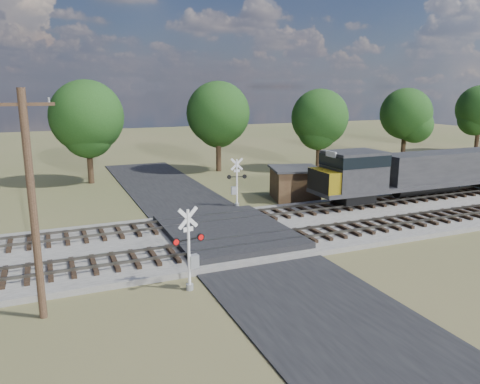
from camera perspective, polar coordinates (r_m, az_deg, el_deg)
name	(u,v)px	position (r m, az deg, el deg)	size (l,w,h in m)	color
ground	(230,240)	(28.12, -1.27, -5.86)	(160.00, 160.00, 0.00)	#4A532C
ballast_bed	(362,218)	(33.30, 14.63, -3.04)	(140.00, 10.00, 0.30)	gray
road	(230,239)	(28.11, -1.27, -5.78)	(7.00, 60.00, 0.08)	black
crossing_panel	(227,233)	(28.47, -1.64, -4.96)	(7.00, 9.00, 0.62)	#262628
track_near	(292,237)	(27.55, 6.35, -5.43)	(140.00, 2.60, 0.33)	black
track_far	(256,215)	(31.82, 1.97, -2.87)	(140.00, 2.60, 0.33)	black
crossing_signal_near	(191,256)	(21.10, -6.05, -7.75)	(1.54, 0.41, 3.86)	silver
crossing_signal_far	(236,187)	(35.38, -0.51, 0.66)	(1.51, 0.40, 3.76)	silver
utility_pole	(32,202)	(19.21, -24.00, -1.10)	(2.19, 0.30, 8.94)	#332417
equipment_shed	(295,183)	(38.26, 6.70, 1.10)	(4.62, 4.62, 2.58)	#452E1D
treeline	(201,116)	(48.31, -4.81, 9.25)	(79.59, 9.76, 9.72)	black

